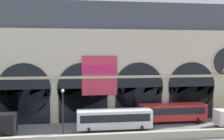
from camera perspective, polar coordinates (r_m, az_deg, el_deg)
ground_plane at (r=39.34m, az=0.84°, el=-13.17°), size 200.00×200.00×0.00m
quay_parapet_wall at (r=34.41m, az=2.11°, el=-14.69°), size 90.00×0.70×1.13m
station_building at (r=45.03m, az=-0.49°, el=1.54°), size 48.91×5.25×20.11m
bus_center at (r=38.49m, az=0.56°, el=-10.80°), size 11.00×3.25×3.10m
bus_mideast at (r=43.96m, az=13.27°, el=-9.05°), size 11.00×3.25×3.10m
street_lamp_quayside at (r=33.77m, az=-10.87°, el=-8.35°), size 0.44×0.44×6.90m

